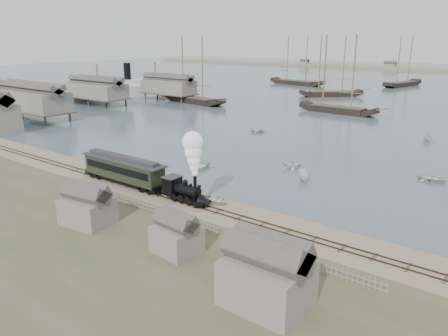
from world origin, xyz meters
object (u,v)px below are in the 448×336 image
Objects in this scene: locomotive at (191,173)px; beached_dinghy at (215,200)px; passenger_coach at (124,169)px; steamship at (128,80)px.

locomotive is 4.58m from beached_dinghy.
locomotive is 0.59× the size of passenger_coach.
passenger_coach is (-12.09, -0.00, -1.74)m from locomotive.
beached_dinghy is (2.02, 2.09, -3.54)m from locomotive.
passenger_coach is 14.38m from beached_dinghy.
locomotive reaches higher than passenger_coach.
steamship reaches higher than beached_dinghy.
steamship reaches higher than locomotive.
beached_dinghy is at bearing -109.39° from steamship.
steamship is (-85.96, 60.86, 5.20)m from beached_dinghy.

